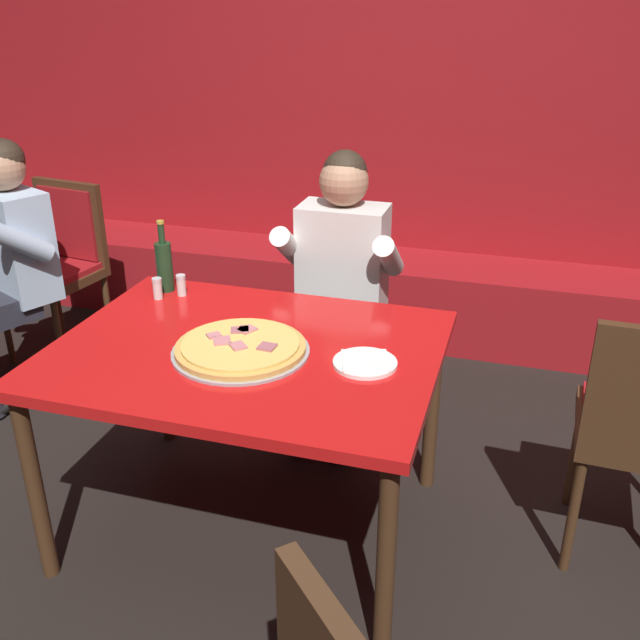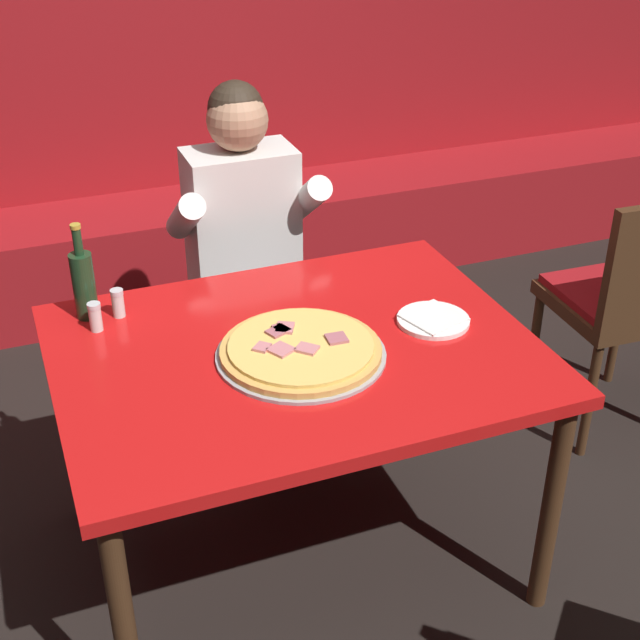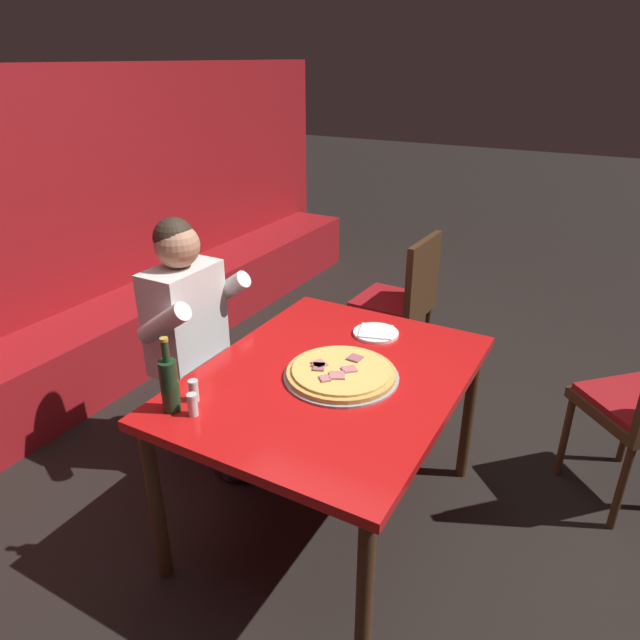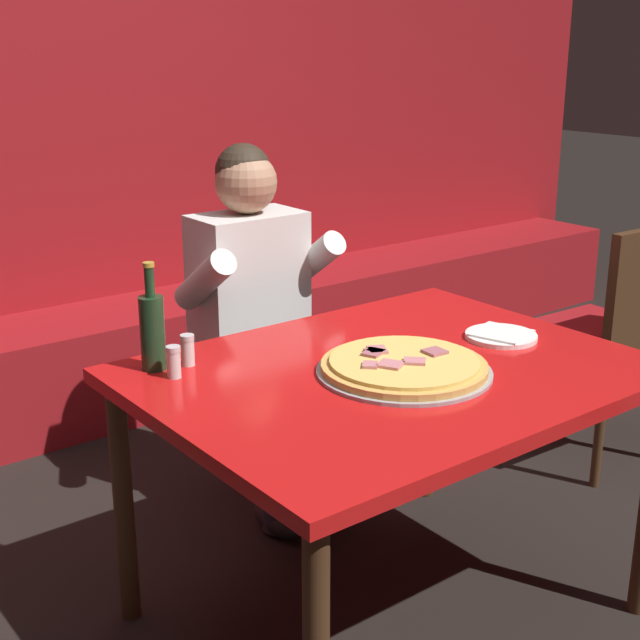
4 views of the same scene
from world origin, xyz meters
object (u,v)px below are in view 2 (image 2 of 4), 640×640
plate_white_paper (433,320)px  beer_bottle (84,283)px  pizza (301,350)px  diner_seated_blue_shirt (250,249)px  shaker_red_pepper_flakes (118,304)px  main_dining_table (295,371)px  dining_chair_by_booth (632,292)px  shaker_oregano (95,318)px

plate_white_paper → beer_bottle: 1.01m
pizza → diner_seated_blue_shirt: diner_seated_blue_shirt is taller
plate_white_paper → beer_bottle: beer_bottle is taller
pizza → shaker_red_pepper_flakes: 0.58m
main_dining_table → dining_chair_by_booth: (1.33, 0.21, -0.11)m
pizza → shaker_oregano: (-0.49, 0.34, 0.02)m
pizza → beer_bottle: size_ratio=1.59×
plate_white_paper → dining_chair_by_booth: bearing=13.5°
main_dining_table → shaker_red_pepper_flakes: (-0.42, 0.35, 0.12)m
shaker_red_pepper_flakes → main_dining_table: bearing=-40.0°
diner_seated_blue_shirt → shaker_red_pepper_flakes: bearing=-141.3°
pizza → shaker_red_pepper_flakes: shaker_red_pepper_flakes is taller
beer_bottle → shaker_red_pepper_flakes: (0.08, -0.03, -0.07)m
shaker_red_pepper_flakes → pizza: bearing=-43.5°
plate_white_paper → dining_chair_by_booth: (0.91, 0.22, -0.20)m
plate_white_paper → diner_seated_blue_shirt: diner_seated_blue_shirt is taller
beer_bottle → shaker_red_pepper_flakes: size_ratio=3.40×
diner_seated_blue_shirt → dining_chair_by_booth: bearing=-25.0°
shaker_red_pepper_flakes → diner_seated_blue_shirt: (0.53, 0.42, -0.10)m
pizza → shaker_oregano: bearing=145.4°
plate_white_paper → shaker_red_pepper_flakes: (-0.84, 0.37, 0.03)m
shaker_red_pepper_flakes → diner_seated_blue_shirt: 0.68m
diner_seated_blue_shirt → dining_chair_by_booth: size_ratio=1.32×
shaker_red_pepper_flakes → diner_seated_blue_shirt: bearing=38.7°
plate_white_paper → dining_chair_by_booth: dining_chair_by_booth is taller
main_dining_table → pizza: 0.11m
main_dining_table → dining_chair_by_booth: bearing=8.8°
shaker_red_pepper_flakes → dining_chair_by_booth: bearing=-4.8°
main_dining_table → shaker_oregano: 0.59m
diner_seated_blue_shirt → dining_chair_by_booth: 1.35m
dining_chair_by_booth → pizza: bearing=-169.2°
shaker_oregano → plate_white_paper: bearing=-18.6°
beer_bottle → diner_seated_blue_shirt: size_ratio=0.23×
plate_white_paper → shaker_oregano: (-0.91, 0.31, 0.03)m
pizza → plate_white_paper: 0.42m
pizza → shaker_red_pepper_flakes: (-0.42, 0.40, 0.02)m
plate_white_paper → beer_bottle: (-0.92, 0.40, 0.10)m
main_dining_table → diner_seated_blue_shirt: diner_seated_blue_shirt is taller
main_dining_table → beer_bottle: bearing=142.8°
main_dining_table → dining_chair_by_booth: 1.35m
plate_white_paper → shaker_red_pepper_flakes: size_ratio=2.44×
pizza → beer_bottle: beer_bottle is taller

